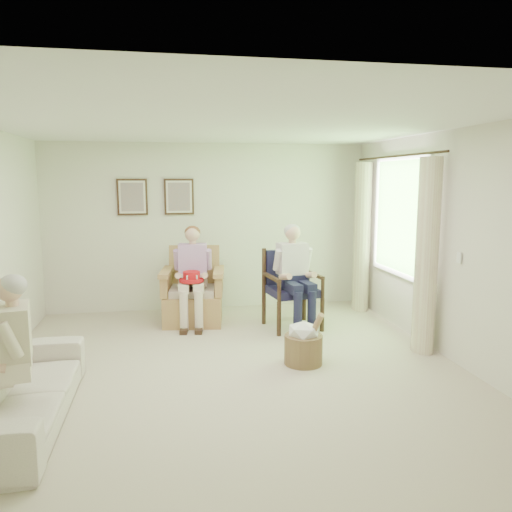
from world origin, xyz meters
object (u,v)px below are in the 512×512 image
Objects in this scene: sofa at (16,389)px; person_wicker at (193,269)px; wicker_armchair at (193,298)px; person_sofa at (8,346)px; hatbox at (304,343)px; wood_armchair at (291,285)px; person_dark at (294,269)px; red_hat at (192,278)px.

sofa is 3.16m from person_wicker.
person_sofa is (-1.65, -2.91, 0.38)m from wicker_armchair.
sofa is 2.90m from hatbox.
person_wicker is at bearing -31.80° from sofa.
wicker_armchair is 3.25m from sofa.
person_sofa reaches higher than hatbox.
person_dark is at bearing -98.47° from wood_armchair.
red_hat is 0.53× the size of hatbox.
wicker_armchair is 2.22m from hatbox.
person_dark reaches higher than wood_armchair.
sofa is 0.43m from person_sofa.
person_wicker is at bearing 80.38° from red_hat.
sofa is (-2.98, -2.34, -0.28)m from wood_armchair.
wood_armchair is 3.87m from person_sofa.
hatbox is at bearing -53.82° from red_hat.
sofa is 1.64× the size of person_sofa.
wicker_armchair is 0.79× the size of person_wicker.
wicker_armchair is 1.72× the size of hatbox.
sofa is at bearing -152.48° from person_dark.
person_wicker is 2.18× the size of hatbox.
wood_armchair is at bearing -5.59° from person_wicker.
wood_armchair is 0.77× the size of person_wicker.
hatbox is (1.12, -1.77, -0.56)m from person_wicker.
person_dark is at bearing -17.65° from wicker_armchair.
wicker_armchair is 0.85× the size of person_sofa.
wood_armchair reaches higher than sofa.
person_sofa is (-0.00, -0.12, 0.42)m from sofa.
person_sofa is at bearing -160.13° from hatbox.
hatbox is at bearing -52.24° from wicker_armchair.
wood_armchair is 1.69× the size of hatbox.
person_sofa reaches higher than wicker_armchair.
wood_armchair is 1.39m from person_wicker.
hatbox is at bearing -107.13° from wood_armchair.
hatbox is at bearing -50.28° from person_wicker.
wicker_armchair is at bearing 138.39° from person_sofa.
wood_armchair is (1.34, -0.46, 0.24)m from wicker_armchair.
person_dark is (1.34, -0.63, 0.50)m from wicker_armchair.
wicker_armchair reaches higher than red_hat.
person_wicker is 3.22m from person_sofa.
hatbox is (1.15, -1.57, -0.47)m from red_hat.
person_wicker is at bearing 158.38° from wood_armchair.
sofa is at bearing -162.30° from hatbox.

